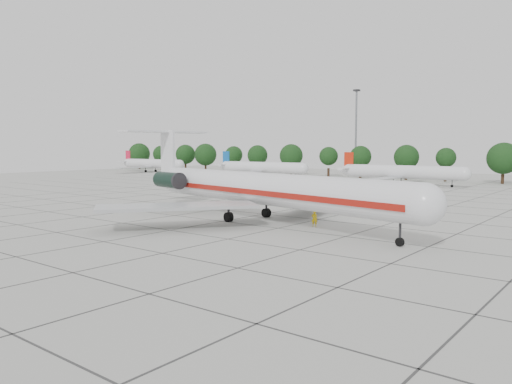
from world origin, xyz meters
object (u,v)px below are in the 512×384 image
main_airliner (252,187)px  floodlight_mast (356,128)px  bg_airliner_c (401,172)px  bg_airliner_a (152,164)px  ground_crew (314,219)px  bg_airliner_b (261,168)px

main_airliner → floodlight_mast: bearing=121.8°
bg_airliner_c → floodlight_mast: 36.69m
main_airliner → bg_airliner_a: main_airliner is taller
ground_crew → bg_airliner_c: 65.75m
main_airliner → ground_crew: 8.93m
bg_airliner_a → bg_airliner_c: (90.57, -3.51, 0.00)m
bg_airliner_b → bg_airliner_c: bearing=-1.7°
main_airliner → bg_airliner_a: size_ratio=1.65×
main_airliner → bg_airliner_b: 81.58m
bg_airliner_b → main_airliner: bearing=-53.1°
bg_airliner_b → floodlight_mast: size_ratio=1.11×
main_airliner → floodlight_mast: size_ratio=1.83×
ground_crew → bg_airliner_a: (-106.83, 67.19, 2.02)m
bg_airliner_c → floodlight_mast: size_ratio=1.11×
bg_airliner_b → bg_airliner_c: (41.09, -1.22, 0.00)m
bg_airliner_c → floodlight_mast: bearing=134.0°
floodlight_mast → ground_crew: bearing=-65.5°
ground_crew → floodlight_mast: bearing=-95.0°
bg_airliner_a → bg_airliner_b: 49.53m
main_airliner → bg_airliner_c: 64.52m
ground_crew → bg_airliner_a: bearing=-61.7°
main_airliner → bg_airliner_c: size_ratio=1.65×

